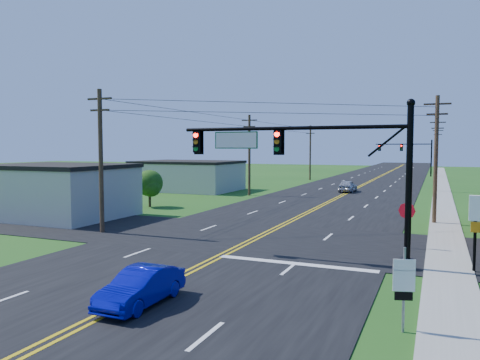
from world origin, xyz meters
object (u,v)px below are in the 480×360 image
at_px(signal_mast_far, 407,152).
at_px(route_sign, 404,283).
at_px(stop_sign, 407,216).
at_px(signal_mast_main, 309,161).
at_px(blue_car, 141,288).

xyz_separation_m(signal_mast_far, route_sign, (4.69, -79.44, -3.08)).
bearing_deg(stop_sign, signal_mast_far, 105.14).
height_order(signal_mast_main, blue_car, signal_mast_main).
bearing_deg(signal_mast_far, route_sign, -86.62).
bearing_deg(route_sign, stop_sign, 77.00).
bearing_deg(stop_sign, signal_mast_main, -121.15).
relative_size(signal_mast_main, blue_car, 2.99).
distance_m(signal_mast_main, blue_car, 10.09).
distance_m(blue_car, stop_sign, 15.15).
xyz_separation_m(signal_mast_main, route_sign, (4.79, -7.44, -3.29)).
relative_size(signal_mast_main, signal_mast_far, 1.03).
xyz_separation_m(blue_car, route_sign, (8.37, 1.04, 0.84)).
distance_m(signal_mast_far, blue_car, 80.66).
height_order(route_sign, stop_sign, route_sign).
relative_size(route_sign, stop_sign, 1.01).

